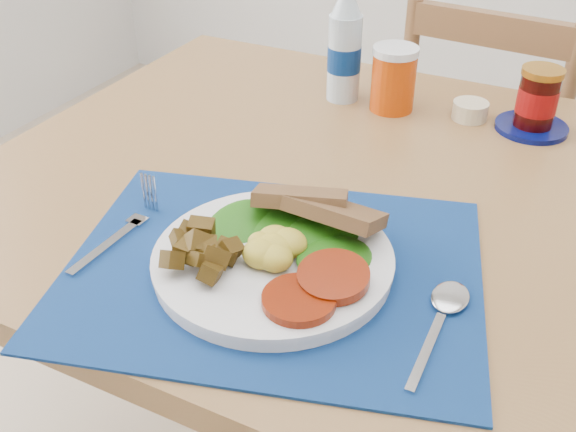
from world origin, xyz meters
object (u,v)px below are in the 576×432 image
object	(u,v)px
chair_far	(484,139)
water_bottle	(344,51)
juice_glass	(393,81)
jam_on_saucer	(536,103)
breakfast_plate	(267,255)

from	to	relation	value
chair_far	water_bottle	distance (m)	0.53
juice_glass	jam_on_saucer	bearing A→B (deg)	6.23
water_bottle	chair_far	bearing A→B (deg)	61.61
chair_far	jam_on_saucer	bearing A→B (deg)	113.50
chair_far	juice_glass	size ratio (longest dim) A/B	9.89
chair_far	juice_glass	bearing A→B (deg)	78.30
juice_glass	jam_on_saucer	size ratio (longest dim) A/B	0.89
chair_far	water_bottle	size ratio (longest dim) A/B	5.16
water_bottle	jam_on_saucer	world-z (taller)	water_bottle
juice_glass	chair_far	bearing A→B (deg)	73.81
jam_on_saucer	water_bottle	bearing A→B (deg)	-176.21
water_bottle	jam_on_saucer	size ratio (longest dim) A/B	1.71
breakfast_plate	water_bottle	world-z (taller)	water_bottle
breakfast_plate	juice_glass	world-z (taller)	juice_glass
juice_glass	jam_on_saucer	distance (m)	0.24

